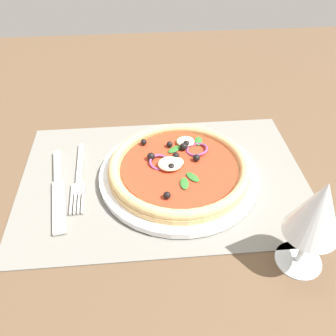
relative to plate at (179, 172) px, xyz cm
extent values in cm
cube|color=brown|center=(2.72, 0.40, -2.13)|extent=(190.00, 140.00, 2.40)
cube|color=slate|center=(2.72, 0.40, -0.73)|extent=(49.53, 33.42, 0.40)
cylinder|color=white|center=(0.00, 0.00, 0.00)|extent=(27.61, 27.61, 1.06)
cylinder|color=tan|center=(0.00, 0.00, 1.03)|extent=(24.44, 24.44, 1.00)
torus|color=tan|center=(0.00, 0.00, 1.89)|extent=(24.29, 24.29, 1.80)
cylinder|color=#B7381E|center=(0.00, 0.00, 1.68)|extent=(20.04, 20.04, 0.30)
ellipsoid|color=beige|center=(1.58, 0.89, 2.45)|extent=(4.14, 3.73, 1.24)
ellipsoid|color=beige|center=(-1.88, -5.85, 2.33)|extent=(3.35, 3.01, 1.00)
ellipsoid|color=beige|center=(0.61, -0.19, 2.27)|extent=(2.91, 2.62, 0.87)
sphere|color=black|center=(1.47, 1.39, 2.51)|extent=(1.37, 1.37, 1.37)
sphere|color=black|center=(4.69, -1.79, 2.52)|extent=(1.37, 1.37, 1.37)
sphere|color=black|center=(1.14, -5.12, 2.40)|extent=(1.14, 1.14, 1.14)
sphere|color=black|center=(-1.30, -4.06, 2.52)|extent=(1.38, 1.38, 1.38)
sphere|color=black|center=(2.79, 7.80, 2.42)|extent=(1.17, 1.17, 1.17)
sphere|color=black|center=(-1.92, -4.97, 2.44)|extent=(1.22, 1.22, 1.22)
sphere|color=black|center=(0.36, -1.64, 2.45)|extent=(1.25, 1.25, 1.25)
sphere|color=black|center=(5.80, -6.22, 2.40)|extent=(1.14, 1.14, 1.14)
sphere|color=black|center=(-3.16, -0.78, 2.45)|extent=(1.24, 1.24, 1.24)
torus|color=#8E3D75|center=(3.26, -0.57, 2.08)|extent=(3.81, 3.74, 1.43)
torus|color=#8E3D75|center=(-3.68, -3.56, 2.08)|extent=(4.10, 4.05, 1.41)
ellipsoid|color=#2D6B28|center=(-1.90, 3.58, 2.03)|extent=(2.72, 3.11, 0.30)
ellipsoid|color=#2D6B28|center=(0.33, -4.07, 2.03)|extent=(3.07, 2.82, 0.30)
ellipsoid|color=#2D6B28|center=(-4.37, -6.18, 2.03)|extent=(1.77, 2.97, 0.30)
ellipsoid|color=#2D6B28|center=(-0.34, 4.97, 2.03)|extent=(1.53, 2.86, 0.30)
cube|color=silver|center=(17.55, -4.51, -0.31)|extent=(1.40, 11.19, 0.44)
cube|color=silver|center=(17.25, 2.32, -0.31)|extent=(2.31, 2.62, 0.44)
cube|color=silver|center=(17.99, 5.78, -0.31)|extent=(0.51, 4.33, 0.44)
cube|color=silver|center=(17.39, 5.75, -0.31)|extent=(0.51, 4.33, 0.44)
cube|color=silver|center=(16.79, 5.72, -0.31)|extent=(0.51, 4.33, 0.44)
cube|color=silver|center=(16.20, 5.70, -0.31)|extent=(0.51, 4.33, 0.44)
cube|color=silver|center=(21.46, -3.91, -0.22)|extent=(2.60, 8.50, 0.62)
cube|color=silver|center=(19.89, 5.97, -0.31)|extent=(3.80, 11.77, 0.44)
cylinder|color=silver|center=(-14.69, 18.94, -0.73)|extent=(6.40, 6.40, 0.40)
cylinder|color=silver|center=(-14.69, 18.94, 2.47)|extent=(0.80, 0.80, 6.00)
cone|color=silver|center=(-14.69, 18.94, 9.72)|extent=(7.20, 7.20, 8.50)
cone|color=red|center=(-14.69, 18.94, 8.90)|extent=(5.32, 5.32, 6.06)
camera|label=1|loc=(6.02, 46.46, 41.60)|focal=38.20mm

